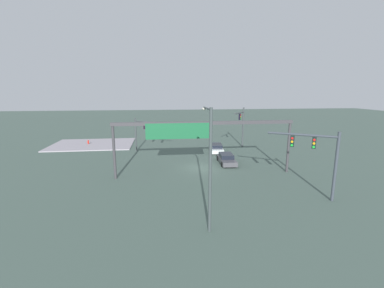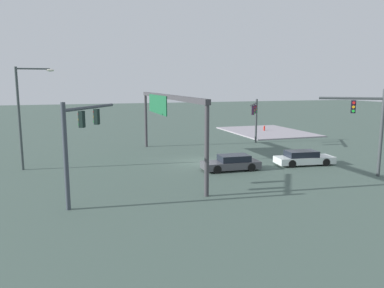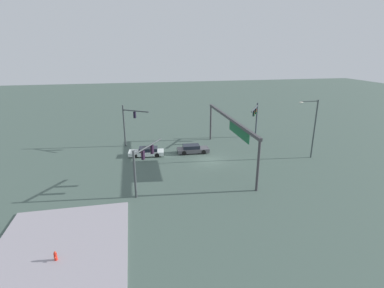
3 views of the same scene
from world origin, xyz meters
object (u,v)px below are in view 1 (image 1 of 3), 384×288
(traffic_signal_near_corner, at_px, (144,129))
(streetlamp_curved_arm, at_px, (209,160))
(traffic_signal_opposite_side, at_px, (242,122))
(fire_hydrant_on_curb, at_px, (88,142))
(traffic_signal_cross_street, at_px, (319,152))
(sedan_car_approaching, at_px, (216,148))
(sedan_car_waiting_far, at_px, (226,159))

(traffic_signal_near_corner, height_order, streetlamp_curved_arm, streetlamp_curved_arm)
(traffic_signal_opposite_side, relative_size, fire_hydrant_on_curb, 9.01)
(traffic_signal_cross_street, relative_size, sedan_car_approaching, 1.15)
(traffic_signal_near_corner, bearing_deg, streetlamp_curved_arm, -43.21)
(traffic_signal_near_corner, height_order, traffic_signal_opposite_side, traffic_signal_opposite_side)
(traffic_signal_near_corner, bearing_deg, fire_hydrant_on_curb, 179.35)
(traffic_signal_opposite_side, height_order, sedan_car_approaching, traffic_signal_opposite_side)
(fire_hydrant_on_curb, bearing_deg, sedan_car_approaching, 159.75)
(traffic_signal_opposite_side, distance_m, streetlamp_curved_arm, 26.18)
(streetlamp_curved_arm, bearing_deg, traffic_signal_cross_street, -69.08)
(sedan_car_waiting_far, bearing_deg, traffic_signal_cross_street, 24.92)
(fire_hydrant_on_curb, bearing_deg, traffic_signal_opposite_side, 168.19)
(traffic_signal_near_corner, xyz_separation_m, fire_hydrant_on_curb, (9.80, -6.64, -3.01))
(fire_hydrant_on_curb, bearing_deg, sedan_car_waiting_far, 145.34)
(streetlamp_curved_arm, bearing_deg, sedan_car_waiting_far, -18.87)
(traffic_signal_cross_street, xyz_separation_m, streetlamp_curved_arm, (9.92, 3.85, 0.71))
(traffic_signal_near_corner, xyz_separation_m, traffic_signal_opposite_side, (-15.26, -1.39, 0.57))
(sedan_car_waiting_far, bearing_deg, fire_hydrant_on_curb, -122.10)
(traffic_signal_cross_street, bearing_deg, sedan_car_approaching, -42.83)
(streetlamp_curved_arm, bearing_deg, fire_hydrant_on_curb, 27.02)
(traffic_signal_opposite_side, xyz_separation_m, traffic_signal_cross_street, (-0.08, 20.40, -0.06))
(traffic_signal_cross_street, bearing_deg, fire_hydrant_on_curb, -12.76)
(streetlamp_curved_arm, distance_m, sedan_car_approaching, 22.93)
(traffic_signal_near_corner, relative_size, traffic_signal_cross_street, 0.86)
(traffic_signal_opposite_side, bearing_deg, sedan_car_approaching, -28.55)
(traffic_signal_cross_street, xyz_separation_m, fire_hydrant_on_curb, (25.15, -25.65, -3.52))
(sedan_car_approaching, bearing_deg, sedan_car_waiting_far, -174.38)
(traffic_signal_near_corner, height_order, traffic_signal_cross_street, traffic_signal_cross_street)
(traffic_signal_near_corner, distance_m, traffic_signal_cross_street, 24.44)
(traffic_signal_cross_street, distance_m, sedan_car_waiting_far, 12.94)
(sedan_car_approaching, relative_size, sedan_car_waiting_far, 1.10)
(traffic_signal_opposite_side, bearing_deg, streetlamp_curved_arm, 12.27)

